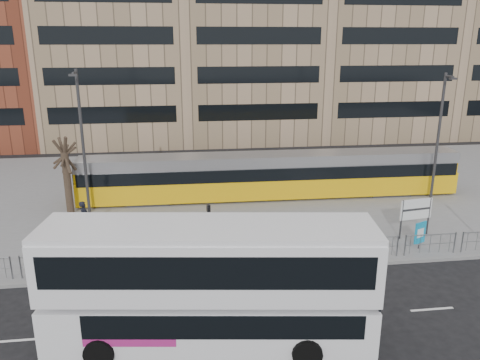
{
  "coord_description": "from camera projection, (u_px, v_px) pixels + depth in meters",
  "views": [
    {
      "loc": [
        -3.76,
        -19.34,
        10.32
      ],
      "look_at": [
        -0.47,
        6.0,
        2.71
      ],
      "focal_mm": 35.0,
      "sensor_mm": 36.0,
      "label": 1
    }
  ],
  "objects": [
    {
      "name": "ground",
      "position": [
        267.0,
        272.0,
        21.79
      ],
      "size": [
        120.0,
        120.0,
        0.0
      ],
      "primitive_type": "plane",
      "color": "black",
      "rests_on": "ground"
    },
    {
      "name": "plaza",
      "position": [
        236.0,
        191.0,
        33.18
      ],
      "size": [
        64.0,
        24.0,
        0.15
      ],
      "primitive_type": "cube",
      "color": "slate",
      "rests_on": "ground"
    },
    {
      "name": "kerb",
      "position": [
        266.0,
        270.0,
        21.82
      ],
      "size": [
        64.0,
        0.25,
        0.17
      ],
      "primitive_type": "cube",
      "color": "gray",
      "rests_on": "ground"
    },
    {
      "name": "building_row",
      "position": [
        225.0,
        16.0,
        50.87
      ],
      "size": [
        70.4,
        18.4,
        31.2
      ],
      "color": "brown",
      "rests_on": "ground"
    },
    {
      "name": "pedestrian_barrier",
      "position": [
        306.0,
        246.0,
        22.24
      ],
      "size": [
        32.07,
        0.07,
        1.1
      ],
      "color": "gray",
      "rests_on": "plaza"
    },
    {
      "name": "road_markings",
      "position": [
        311.0,
        318.0,
        18.11
      ],
      "size": [
        62.0,
        0.12,
        0.01
      ],
      "primitive_type": "cube",
      "color": "white",
      "rests_on": "ground"
    },
    {
      "name": "double_decker_bus",
      "position": [
        209.0,
        281.0,
        16.0
      ],
      "size": [
        11.44,
        4.03,
        4.48
      ],
      "rotation": [
        0.0,
        0.0,
        -0.13
      ],
      "color": "white",
      "rests_on": "ground"
    },
    {
      "name": "tram",
      "position": [
        271.0,
        175.0,
        31.43
      ],
      "size": [
        25.36,
        2.78,
        2.99
      ],
      "rotation": [
        0.0,
        0.0,
        -0.01
      ],
      "color": "#E9AF0C",
      "rests_on": "plaza"
    },
    {
      "name": "station_sign",
      "position": [
        416.0,
        211.0,
        24.87
      ],
      "size": [
        1.86,
        0.36,
        2.16
      ],
      "rotation": [
        0.0,
        0.0,
        0.15
      ],
      "color": "#2D2D30",
      "rests_on": "plaza"
    },
    {
      "name": "ad_panel",
      "position": [
        420.0,
        233.0,
        23.64
      ],
      "size": [
        0.73,
        0.36,
        1.44
      ],
      "rotation": [
        0.0,
        0.0,
        0.42
      ],
      "color": "#2D2D30",
      "rests_on": "plaza"
    },
    {
      "name": "pedestrian",
      "position": [
        84.0,
        217.0,
        25.51
      ],
      "size": [
        0.55,
        0.74,
        1.85
      ],
      "primitive_type": "imported",
      "rotation": [
        0.0,
        0.0,
        1.41
      ],
      "color": "black",
      "rests_on": "plaza"
    },
    {
      "name": "traffic_light_west",
      "position": [
        209.0,
        228.0,
        21.34
      ],
      "size": [
        0.21,
        0.24,
        3.1
      ],
      "rotation": [
        0.0,
        0.0,
        0.26
      ],
      "color": "#2D2D30",
      "rests_on": "plaza"
    },
    {
      "name": "lamp_post_west",
      "position": [
        82.0,
        138.0,
        27.44
      ],
      "size": [
        0.45,
        1.04,
        8.67
      ],
      "color": "#2D2D30",
      "rests_on": "plaza"
    },
    {
      "name": "lamp_post_east",
      "position": [
        439.0,
        133.0,
        29.99
      ],
      "size": [
        0.45,
        1.04,
        8.29
      ],
      "color": "#2D2D30",
      "rests_on": "plaza"
    },
    {
      "name": "bare_tree",
      "position": [
        62.0,
        134.0,
        27.15
      ],
      "size": [
        3.8,
        3.8,
        6.75
      ],
      "color": "#2F211A",
      "rests_on": "plaza"
    }
  ]
}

